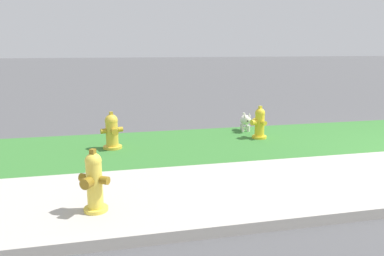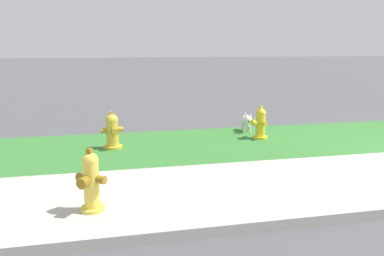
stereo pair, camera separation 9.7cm
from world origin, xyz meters
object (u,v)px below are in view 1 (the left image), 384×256
(fire_hydrant_across_street, at_px, (94,182))
(fire_hydrant_far_end, at_px, (112,131))
(small_white_dog, at_px, (246,120))
(fire_hydrant_near_corner, at_px, (259,123))

(fire_hydrant_across_street, bearing_deg, fire_hydrant_far_end, -62.98)
(fire_hydrant_across_street, distance_m, small_white_dog, 4.62)
(fire_hydrant_far_end, distance_m, small_white_dog, 2.95)
(fire_hydrant_across_street, xyz_separation_m, fire_hydrant_near_corner, (3.12, 2.78, -0.04))
(fire_hydrant_across_street, xyz_separation_m, fire_hydrant_far_end, (0.24, 2.65, -0.03))
(fire_hydrant_across_street, height_order, small_white_dog, fire_hydrant_across_street)
(fire_hydrant_across_street, height_order, fire_hydrant_near_corner, fire_hydrant_across_street)
(fire_hydrant_near_corner, xyz_separation_m, small_white_dog, (-0.04, 0.66, -0.07))
(small_white_dog, bearing_deg, fire_hydrant_far_end, -63.67)
(fire_hydrant_across_street, distance_m, fire_hydrant_near_corner, 4.18)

